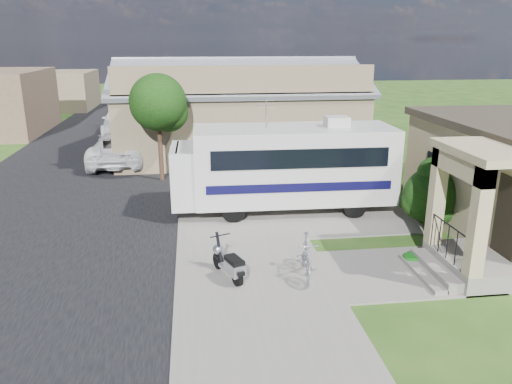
{
  "coord_description": "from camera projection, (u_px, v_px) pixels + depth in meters",
  "views": [
    {
      "loc": [
        -2.43,
        -12.37,
        5.91
      ],
      "look_at": [
        -0.5,
        2.5,
        1.3
      ],
      "focal_mm": 35.0,
      "sensor_mm": 36.0,
      "label": 1
    }
  ],
  "objects": [
    {
      "name": "walk_slab",
      "position": [
        404.0,
        272.0,
        13.18
      ],
      "size": [
        4.0,
        3.0,
        0.05
      ],
      "primitive_type": "cube",
      "color": "slate",
      "rests_on": "ground"
    },
    {
      "name": "warehouse",
      "position": [
        238.0,
        116.0,
        26.42
      ],
      "size": [
        12.5,
        8.4,
        5.04
      ],
      "color": "brown",
      "rests_on": "ground"
    },
    {
      "name": "sidewalk_slab",
      "position": [
        225.0,
        171.0,
        23.11
      ],
      "size": [
        4.0,
        80.0,
        0.06
      ],
      "primitive_type": "cube",
      "color": "slate",
      "rests_on": "ground"
    },
    {
      "name": "driveway_slab",
      "position": [
        303.0,
        207.0,
        18.21
      ],
      "size": [
        7.0,
        6.0,
        0.05
      ],
      "primitive_type": "cube",
      "color": "slate",
      "rests_on": "ground"
    },
    {
      "name": "ground",
      "position": [
        286.0,
        263.0,
        13.76
      ],
      "size": [
        120.0,
        120.0,
        0.0
      ],
      "primitive_type": "plane",
      "color": "#1C4512"
    },
    {
      "name": "van",
      "position": [
        123.0,
        121.0,
        31.82
      ],
      "size": [
        3.03,
        6.33,
        1.78
      ],
      "primitive_type": "imported",
      "rotation": [
        0.0,
        0.0,
        0.09
      ],
      "color": "white",
      "rests_on": "ground"
    },
    {
      "name": "street_tree_b",
      "position": [
        169.0,
        82.0,
        30.37
      ],
      "size": [
        2.44,
        2.4,
        4.73
      ],
      "color": "black",
      "rests_on": "ground"
    },
    {
      "name": "distant_bldg_near",
      "position": [
        46.0,
        90.0,
        43.68
      ],
      "size": [
        8.0,
        7.0,
        3.2
      ],
      "primitive_type": "cube",
      "color": "brown",
      "rests_on": "ground"
    },
    {
      "name": "scooter",
      "position": [
        229.0,
        264.0,
        12.61
      ],
      "size": [
        0.84,
        1.51,
        1.03
      ],
      "rotation": [
        0.0,
        0.0,
        0.38
      ],
      "color": "black",
      "rests_on": "ground"
    },
    {
      "name": "street_slab",
      "position": [
        80.0,
        177.0,
        22.32
      ],
      "size": [
        9.0,
        80.0,
        0.02
      ],
      "primitive_type": "cube",
      "color": "black",
      "rests_on": "ground"
    },
    {
      "name": "bicycle",
      "position": [
        306.0,
        259.0,
        12.73
      ],
      "size": [
        0.74,
        1.84,
        1.08
      ],
      "primitive_type": "imported",
      "rotation": [
        0.0,
        0.0,
        -0.13
      ],
      "color": "#9F9FA7",
      "rests_on": "ground"
    },
    {
      "name": "pickup_truck",
      "position": [
        121.0,
        147.0,
        24.59
      ],
      "size": [
        2.61,
        5.66,
        1.57
      ],
      "primitive_type": "imported",
      "rotation": [
        0.0,
        0.0,
        3.14
      ],
      "color": "white",
      "rests_on": "ground"
    },
    {
      "name": "motorhome",
      "position": [
        285.0,
        165.0,
        17.46
      ],
      "size": [
        7.74,
        2.63,
        3.95
      ],
      "rotation": [
        0.0,
        0.0,
        -0.02
      ],
      "color": "#B9BAB5",
      "rests_on": "ground"
    },
    {
      "name": "street_tree_c",
      "position": [
        174.0,
        76.0,
        38.99
      ],
      "size": [
        2.44,
        2.4,
        4.42
      ],
      "color": "black",
      "rests_on": "ground"
    },
    {
      "name": "shrub",
      "position": [
        433.0,
        192.0,
        15.99
      ],
      "size": [
        1.93,
        1.84,
        2.37
      ],
      "color": "black",
      "rests_on": "ground"
    },
    {
      "name": "street_tree_a",
      "position": [
        161.0,
        105.0,
        20.93
      ],
      "size": [
        2.44,
        2.4,
        4.58
      ],
      "color": "black",
      "rests_on": "ground"
    },
    {
      "name": "garden_hose",
      "position": [
        412.0,
        260.0,
        13.7
      ],
      "size": [
        0.46,
        0.46,
        0.21
      ],
      "primitive_type": "cylinder",
      "color": "#125C13",
      "rests_on": "ground"
    }
  ]
}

